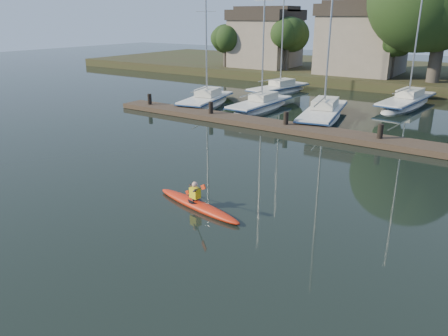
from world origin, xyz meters
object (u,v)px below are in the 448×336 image
Objects in this scene: sailboat_2 at (322,121)px; kayak at (197,203)px; dock at (330,134)px; sailboat_0 at (206,107)px; sailboat_1 at (260,111)px; sailboat_5 at (278,94)px; sailboat_6 at (406,108)px.

kayak is at bearing -94.84° from sailboat_2.
sailboat_0 is at bearing 162.42° from dock.
sailboat_2 reaches higher than dock.
dock is 2.43× the size of sailboat_1.
sailboat_1 reaches higher than kayak.
sailboat_5 is (2.07, 9.06, 0.03)m from sailboat_0.
sailboat_5 is at bearing 65.28° from sailboat_0.
kayak reaches higher than dock.
sailboat_5 reaches higher than kayak.
sailboat_1 is (-7.80, 5.04, -0.39)m from dock.
sailboat_6 reaches higher than dock.
sailboat_5 is 0.88× the size of sailboat_6.
sailboat_1 is at bearing 2.15° from sailboat_0.
kayak is 17.60m from sailboat_2.
sailboat_1 is at bearing -62.30° from sailboat_5.
kayak is 26.07m from sailboat_6.
sailboat_6 reaches higher than kayak.
kayak is 12.90m from dock.
sailboat_0 is 4.69m from sailboat_1.
sailboat_6 is (11.83, 0.14, -0.01)m from sailboat_5.
sailboat_1 is at bearing 163.91° from sailboat_2.
sailboat_2 is (-1.99, 17.49, -0.38)m from kayak.
sailboat_0 is 0.92× the size of sailboat_1.
sailboat_0 reaches higher than dock.
sailboat_1 is (-7.49, 17.94, -0.37)m from kayak.
sailboat_2 is at bearing -36.09° from sailboat_5.
sailboat_0 is 0.78× the size of sailboat_2.
sailboat_6 reaches higher than sailboat_1.
sailboat_2 is at bearing -7.96° from sailboat_0.
sailboat_0 is (-12.03, 16.81, -0.39)m from kayak.
kayak is 0.31× the size of sailboat_5.
sailboat_1 is at bearing 147.12° from dock.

